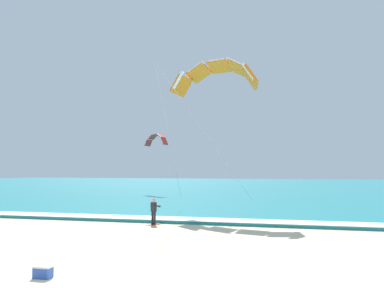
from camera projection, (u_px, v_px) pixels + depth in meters
The scene contains 8 objects.
ground_plane at pixel (100, 282), 13.55m from camera, with size 200.00×200.00×0.00m, color beige.
sea at pixel (275, 186), 85.09m from camera, with size 200.00×120.00×0.20m, color teal.
surf_foam at pixel (208, 220), 28.25m from camera, with size 200.00×2.15×0.04m, color white.
surfboard at pixel (154, 224), 27.34m from camera, with size 0.95×1.46×0.09m.
kitesurfer at pixel (154, 210), 27.41m from camera, with size 0.65×0.65×1.69m.
kite_primary at pixel (216, 74), 35.49m from camera, with size 7.85×9.63×11.45m.
kite_distant at pixel (156, 138), 58.75m from camera, with size 4.27×3.52×1.69m.
cooler_box at pixel (43, 272), 14.01m from camera, with size 0.58×0.38×0.40m.
Camera 1 is at (6.42, -12.54, 3.56)m, focal length 40.23 mm.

